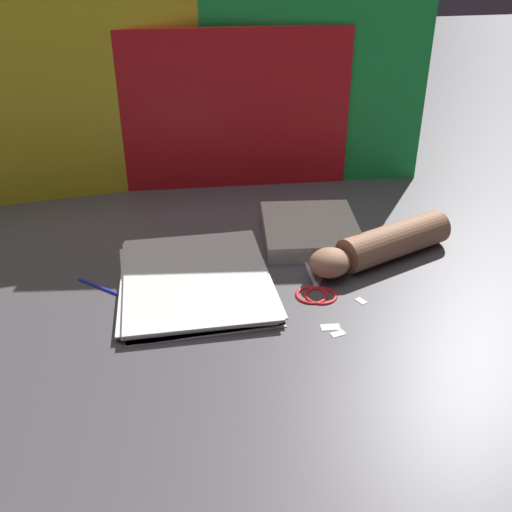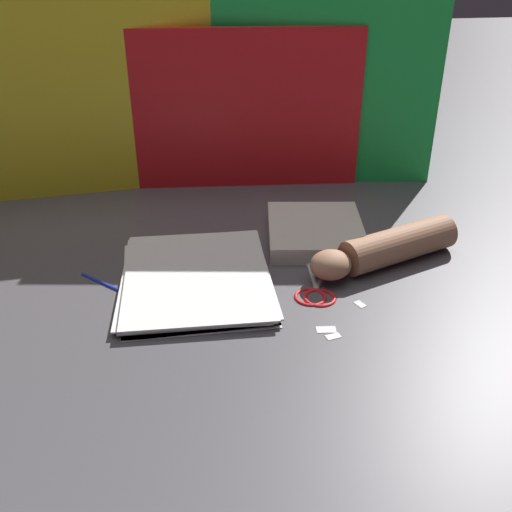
{
  "view_description": "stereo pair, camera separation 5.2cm",
  "coord_description": "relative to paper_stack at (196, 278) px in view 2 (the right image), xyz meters",
  "views": [
    {
      "loc": [
        -0.11,
        -0.94,
        0.58
      ],
      "look_at": [
        0.06,
        -0.04,
        0.06
      ],
      "focal_mm": 42.0,
      "sensor_mm": 36.0,
      "label": 1
    },
    {
      "loc": [
        -0.05,
        -0.95,
        0.58
      ],
      "look_at": [
        0.06,
        -0.04,
        0.06
      ],
      "focal_mm": 42.0,
      "sensor_mm": 36.0,
      "label": 2
    }
  ],
  "objects": [
    {
      "name": "paper_scrap_far",
      "position": [
        0.21,
        -0.19,
        -0.01
      ],
      "size": [
        0.03,
        0.02,
        0.0
      ],
      "color": "white",
      "rests_on": "ground_plane"
    },
    {
      "name": "pen",
      "position": [
        -0.15,
        -0.0,
        -0.0
      ],
      "size": [
        0.12,
        0.11,
        0.01
      ],
      "color": "#2333B2",
      "rests_on": "ground_plane"
    },
    {
      "name": "hand_forearm",
      "position": [
        0.36,
        0.02,
        0.02
      ],
      "size": [
        0.32,
        0.18,
        0.07
      ],
      "color": "#A87556",
      "rests_on": "ground_plane"
    },
    {
      "name": "ground_plane",
      "position": [
        0.04,
        0.01,
        -0.01
      ],
      "size": [
        6.0,
        6.0,
        0.0
      ],
      "primitive_type": "plane",
      "color": "#4C494F"
    },
    {
      "name": "backdrop_panel_left",
      "position": [
        -0.21,
        0.45,
        0.22
      ],
      "size": [
        0.89,
        0.12,
        0.46
      ],
      "color": "yellow",
      "rests_on": "ground_plane"
    },
    {
      "name": "backdrop_panel_center",
      "position": [
        0.05,
        0.45,
        0.18
      ],
      "size": [
        0.74,
        0.07,
        0.37
      ],
      "color": "red",
      "rests_on": "ground_plane"
    },
    {
      "name": "paper_scrap_mid",
      "position": [
        0.28,
        -0.11,
        -0.01
      ],
      "size": [
        0.02,
        0.02,
        0.0
      ],
      "color": "white",
      "rests_on": "ground_plane"
    },
    {
      "name": "paper_stack",
      "position": [
        0.0,
        0.0,
        0.0
      ],
      "size": [
        0.28,
        0.33,
        0.02
      ],
      "color": "white",
      "rests_on": "ground_plane"
    },
    {
      "name": "book_closed",
      "position": [
        0.25,
        0.14,
        0.01
      ],
      "size": [
        0.22,
        0.24,
        0.03
      ],
      "color": "silver",
      "rests_on": "ground_plane"
    },
    {
      "name": "paper_scrap_near",
      "position": [
        0.2,
        -0.17,
        -0.01
      ],
      "size": [
        0.03,
        0.02,
        0.0
      ],
      "color": "white",
      "rests_on": "ground_plane"
    },
    {
      "name": "backdrop_panel_right",
      "position": [
        0.3,
        0.45,
        0.24
      ],
      "size": [
        0.6,
        0.1,
        0.5
      ],
      "color": "green",
      "rests_on": "ground_plane"
    },
    {
      "name": "scissors",
      "position": [
        0.21,
        -0.06,
        -0.0
      ],
      "size": [
        0.11,
        0.16,
        0.01
      ],
      "color": "silver",
      "rests_on": "ground_plane"
    }
  ]
}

